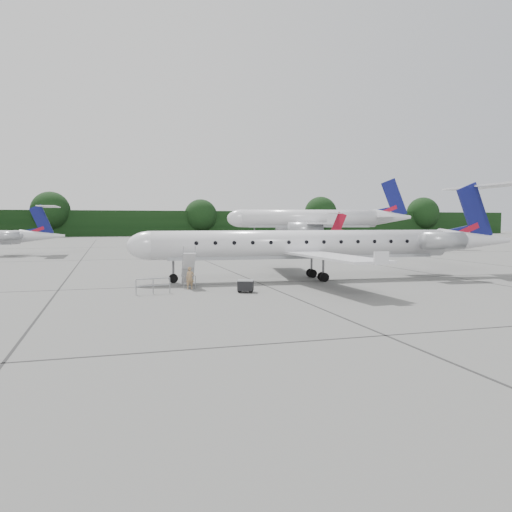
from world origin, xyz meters
name	(u,v)px	position (x,y,z in m)	size (l,w,h in m)	color
ground	(347,288)	(0.00, 0.00, 0.00)	(320.00, 320.00, 0.00)	slate
treeline	(162,223)	(0.00, 130.00, 4.00)	(260.00, 4.00, 8.00)	black
main_regional_jet	(304,230)	(-0.96, 5.62, 3.93)	(30.69, 22.10, 7.87)	silver
airstair	(188,269)	(-10.48, 3.96, 1.23)	(0.85, 2.38, 2.47)	silver
passenger	(190,278)	(-10.57, 2.63, 0.77)	(0.56, 0.37, 1.54)	#9B7A54
safety_railing	(153,286)	(-13.20, 0.96, 0.50)	(2.20, 0.08, 1.00)	gray
baggage_cart	(246,286)	(-7.29, 0.11, 0.43)	(1.00, 0.81, 0.86)	black
bg_narrowbody	(309,210)	(29.04, 77.79, 7.34)	(40.91, 29.45, 14.68)	silver
bg_regional_right	(409,231)	(30.87, 39.43, 3.05)	(23.22, 16.72, 6.09)	silver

